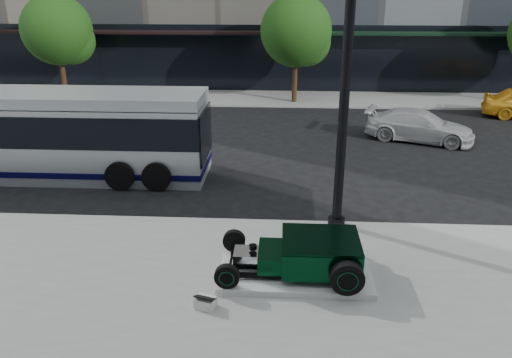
# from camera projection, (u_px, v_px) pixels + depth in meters

# --- Properties ---
(ground) EXTENTS (120.00, 120.00, 0.00)m
(ground) POSITION_uv_depth(u_px,v_px,m) (268.00, 195.00, 15.87)
(ground) COLOR black
(ground) RESTS_ON ground
(sidewalk_far) EXTENTS (70.00, 4.00, 0.12)m
(sidewalk_far) POSITION_uv_depth(u_px,v_px,m) (276.00, 98.00, 28.85)
(sidewalk_far) COLOR gray
(sidewalk_far) RESTS_ON ground
(street_trees) EXTENTS (29.80, 3.80, 5.70)m
(street_trees) POSITION_uv_depth(u_px,v_px,m) (299.00, 34.00, 26.57)
(street_trees) COLOR black
(street_trees) RESTS_ON sidewalk_far
(display_plinth) EXTENTS (3.40, 1.80, 0.15)m
(display_plinth) POSITION_uv_depth(u_px,v_px,m) (295.00, 272.00, 11.28)
(display_plinth) COLOR silver
(display_plinth) RESTS_ON sidewalk_near
(hot_rod) EXTENTS (3.22, 2.00, 0.81)m
(hot_rod) POSITION_uv_depth(u_px,v_px,m) (310.00, 253.00, 11.08)
(hot_rod) COLOR black
(hot_rod) RESTS_ON display_plinth
(info_plaque) EXTENTS (0.47, 0.41, 0.31)m
(info_plaque) POSITION_uv_depth(u_px,v_px,m) (205.00, 302.00, 10.15)
(info_plaque) COLOR silver
(info_plaque) RESTS_ON sidewalk_near
(lamppost) EXTENTS (0.46, 0.46, 8.36)m
(lamppost) POSITION_uv_depth(u_px,v_px,m) (345.00, 84.00, 12.27)
(lamppost) COLOR black
(lamppost) RESTS_ON sidewalk_near
(transit_bus) EXTENTS (12.12, 2.88, 2.92)m
(transit_bus) POSITION_uv_depth(u_px,v_px,m) (32.00, 133.00, 17.15)
(transit_bus) COLOR silver
(transit_bus) RESTS_ON ground
(white_sedan) EXTENTS (4.81, 3.27, 1.29)m
(white_sedan) POSITION_uv_depth(u_px,v_px,m) (419.00, 126.00, 21.15)
(white_sedan) COLOR silver
(white_sedan) RESTS_ON ground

